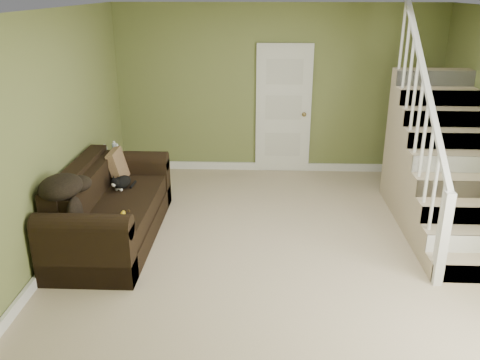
# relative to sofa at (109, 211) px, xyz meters

# --- Properties ---
(floor) EXTENTS (5.00, 5.50, 0.01)m
(floor) POSITION_rel_sofa_xyz_m (2.02, -0.25, -0.34)
(floor) COLOR tan
(floor) RESTS_ON ground
(ceiling) EXTENTS (5.00, 5.50, 0.01)m
(ceiling) POSITION_rel_sofa_xyz_m (2.02, -0.25, 2.26)
(ceiling) COLOR white
(ceiling) RESTS_ON wall_back
(wall_back) EXTENTS (5.00, 0.04, 2.60)m
(wall_back) POSITION_rel_sofa_xyz_m (2.02, 2.50, 0.96)
(wall_back) COLOR olive
(wall_back) RESTS_ON floor
(wall_front) EXTENTS (5.00, 0.04, 2.60)m
(wall_front) POSITION_rel_sofa_xyz_m (2.02, -3.00, 0.96)
(wall_front) COLOR olive
(wall_front) RESTS_ON floor
(wall_left) EXTENTS (0.04, 5.50, 2.60)m
(wall_left) POSITION_rel_sofa_xyz_m (-0.48, -0.25, 0.96)
(wall_left) COLOR olive
(wall_left) RESTS_ON floor
(baseboard_back) EXTENTS (5.00, 0.04, 0.12)m
(baseboard_back) POSITION_rel_sofa_xyz_m (2.02, 2.47, -0.28)
(baseboard_back) COLOR white
(baseboard_back) RESTS_ON floor
(baseboard_left) EXTENTS (0.04, 5.50, 0.12)m
(baseboard_left) POSITION_rel_sofa_xyz_m (-0.45, -0.25, -0.28)
(baseboard_left) COLOR white
(baseboard_left) RESTS_ON floor
(door) EXTENTS (0.86, 0.12, 2.02)m
(door) POSITION_rel_sofa_xyz_m (2.12, 2.46, 0.67)
(door) COLOR white
(door) RESTS_ON floor
(staircase) EXTENTS (1.00, 2.51, 2.82)m
(staircase) POSITION_rel_sofa_xyz_m (4.01, 0.72, 0.30)
(staircase) COLOR tan
(staircase) RESTS_ON floor
(sofa) EXTENTS (0.97, 2.25, 0.89)m
(sofa) POSITION_rel_sofa_xyz_m (0.00, 0.00, 0.00)
(sofa) COLOR black
(sofa) RESTS_ON floor
(side_table) EXTENTS (0.62, 0.62, 0.84)m
(side_table) POSITION_rel_sofa_xyz_m (-0.23, 1.08, -0.02)
(side_table) COLOR black
(side_table) RESTS_ON floor
(cat) EXTENTS (0.24, 0.44, 0.21)m
(cat) POSITION_rel_sofa_xyz_m (0.08, 0.36, 0.22)
(cat) COLOR black
(cat) RESTS_ON sofa
(banana) EXTENTS (0.08, 0.20, 0.06)m
(banana) POSITION_rel_sofa_xyz_m (0.29, -0.45, 0.17)
(banana) COLOR gold
(banana) RESTS_ON sofa
(throw_pillow) EXTENTS (0.20, 0.41, 0.42)m
(throw_pillow) POSITION_rel_sofa_xyz_m (-0.04, 0.66, 0.34)
(throw_pillow) COLOR #4A341D
(throw_pillow) RESTS_ON sofa
(throw_blanket) EXTENTS (0.46, 0.58, 0.23)m
(throw_blanket) POSITION_rel_sofa_xyz_m (-0.24, -0.69, 0.58)
(throw_blanket) COLOR black
(throw_blanket) RESTS_ON sofa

